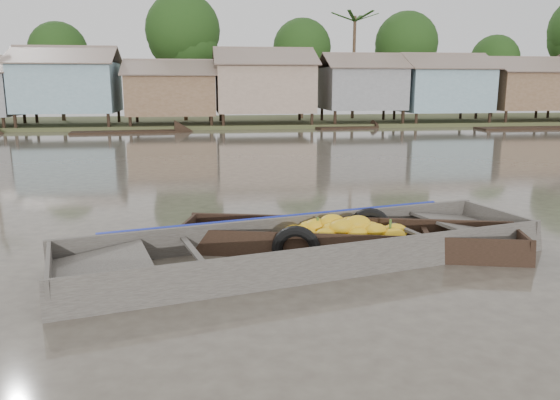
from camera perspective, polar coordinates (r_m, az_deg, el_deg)
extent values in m
plane|color=#483F37|center=(9.53, 3.72, -6.16)|extent=(120.00, 120.00, 0.00)
cube|color=#384723|center=(42.00, -5.65, 8.00)|extent=(120.00, 12.00, 0.50)
cube|color=#7B9CA9|center=(39.30, -21.25, 10.91)|extent=(6.20, 5.20, 3.20)
cube|color=brown|center=(37.97, -21.97, 13.95)|extent=(6.60, 3.02, 1.28)
cube|color=brown|center=(40.71, -21.03, 13.84)|extent=(6.60, 3.02, 1.28)
cube|color=brown|center=(38.40, -11.24, 10.73)|extent=(5.80, 4.60, 2.70)
cube|color=brown|center=(37.17, -11.45, 13.46)|extent=(6.20, 2.67, 1.14)
cube|color=brown|center=(39.65, -11.26, 13.37)|extent=(6.20, 2.67, 1.14)
cube|color=gray|center=(38.60, -1.70, 11.63)|extent=(6.50, 5.30, 3.30)
cube|color=brown|center=(37.22, -1.46, 14.85)|extent=(6.90, 3.08, 1.31)
cube|color=brown|center=(40.06, -1.96, 14.65)|extent=(6.90, 3.08, 1.31)
cube|color=gray|center=(40.01, 8.52, 11.45)|extent=(5.40, 4.70, 2.90)
cube|color=brown|center=(38.82, 9.16, 14.22)|extent=(5.80, 2.73, 1.17)
cube|color=brown|center=(41.25, 8.09, 14.12)|extent=(5.80, 2.73, 1.17)
cube|color=#7B9CA9|center=(42.11, 16.51, 10.99)|extent=(6.00, 5.00, 3.10)
cube|color=brown|center=(40.91, 17.48, 13.71)|extent=(6.40, 2.90, 1.24)
cube|color=brown|center=(43.37, 15.91, 13.69)|extent=(6.40, 2.90, 1.24)
cube|color=brown|center=(45.19, 24.15, 10.42)|extent=(5.70, 4.90, 2.80)
cube|color=brown|center=(44.09, 25.28, 12.72)|extent=(6.10, 2.85, 1.21)
cube|color=brown|center=(46.33, 23.46, 12.79)|extent=(6.10, 2.85, 1.21)
cylinder|color=#473323|center=(44.03, -21.86, 10.59)|extent=(0.28, 0.28, 4.90)
sphere|color=#133310|center=(44.08, -22.15, 14.22)|extent=(4.20, 4.20, 4.20)
cylinder|color=#473323|center=(41.86, -9.94, 12.18)|extent=(0.28, 0.28, 6.30)
sphere|color=#133310|center=(42.03, -10.13, 17.09)|extent=(5.40, 5.40, 5.40)
cylinder|color=#473323|center=(43.57, 2.28, 11.65)|extent=(0.28, 0.28, 5.25)
sphere|color=#133310|center=(43.65, 2.32, 15.59)|extent=(4.50, 4.50, 4.50)
cylinder|color=#473323|center=(44.77, 12.86, 11.60)|extent=(0.28, 0.28, 5.60)
sphere|color=#133310|center=(44.87, 13.06, 15.69)|extent=(4.80, 4.80, 4.80)
cylinder|color=#473323|center=(49.07, 21.32, 10.49)|extent=(0.28, 0.28, 4.55)
sphere|color=#133310|center=(49.10, 21.55, 13.52)|extent=(3.90, 3.90, 3.90)
cylinder|color=#473323|center=(44.00, 7.69, 13.35)|extent=(0.24, 0.24, 8.00)
cube|color=black|center=(10.18, 7.00, -5.50)|extent=(6.14, 2.67, 0.08)
cube|color=black|center=(10.74, 7.03, -3.20)|extent=(6.01, 1.74, 0.57)
cube|color=black|center=(9.48, 7.05, -5.29)|extent=(6.01, 1.74, 0.57)
cube|color=black|center=(10.58, 23.69, -4.40)|extent=(0.40, 1.31, 0.54)
cube|color=black|center=(10.41, 20.95, -4.03)|extent=(1.31, 1.39, 0.21)
cube|color=black|center=(10.52, -9.69, -3.61)|extent=(0.40, 1.31, 0.54)
cube|color=black|center=(10.37, -6.91, -3.36)|extent=(1.31, 1.39, 0.21)
cube|color=black|center=(10.16, -1.14, -3.33)|extent=(0.43, 1.27, 0.05)
cube|color=black|center=(10.19, 15.22, -3.72)|extent=(0.43, 1.27, 0.05)
ellipsoid|color=yellow|center=(9.88, 10.00, -3.10)|extent=(0.44, 0.36, 0.24)
ellipsoid|color=yellow|center=(9.88, 2.93, -3.83)|extent=(0.50, 0.41, 0.27)
ellipsoid|color=yellow|center=(10.33, 6.13, -2.94)|extent=(0.46, 0.37, 0.25)
ellipsoid|color=yellow|center=(10.26, 1.39, -3.34)|extent=(0.52, 0.42, 0.28)
ellipsoid|color=yellow|center=(10.34, 11.91, -3.24)|extent=(0.55, 0.45, 0.30)
ellipsoid|color=yellow|center=(10.09, 1.26, -4.03)|extent=(0.44, 0.35, 0.24)
ellipsoid|color=yellow|center=(9.87, 8.20, -3.52)|extent=(0.49, 0.40, 0.26)
ellipsoid|color=yellow|center=(9.94, 7.53, -3.10)|extent=(0.51, 0.41, 0.27)
ellipsoid|color=yellow|center=(9.96, 5.71, -3.01)|extent=(0.53, 0.43, 0.28)
ellipsoid|color=yellow|center=(9.99, 8.09, -2.48)|extent=(0.58, 0.47, 0.31)
ellipsoid|color=yellow|center=(10.26, 6.06, -2.80)|extent=(0.50, 0.41, 0.27)
ellipsoid|color=yellow|center=(10.18, 6.75, -2.76)|extent=(0.54, 0.44, 0.29)
ellipsoid|color=yellow|center=(9.81, 2.48, -4.25)|extent=(0.56, 0.45, 0.30)
ellipsoid|color=yellow|center=(10.44, 8.58, -3.07)|extent=(0.49, 0.40, 0.26)
ellipsoid|color=yellow|center=(9.87, 6.49, -2.83)|extent=(0.54, 0.44, 0.29)
ellipsoid|color=yellow|center=(9.80, 13.18, -4.69)|extent=(0.47, 0.38, 0.25)
ellipsoid|color=yellow|center=(9.90, 2.34, -3.83)|extent=(0.57, 0.46, 0.30)
ellipsoid|color=yellow|center=(9.99, 9.34, -3.03)|extent=(0.52, 0.42, 0.28)
ellipsoid|color=yellow|center=(10.19, 5.65, -2.82)|extent=(0.50, 0.40, 0.27)
ellipsoid|color=yellow|center=(10.12, 7.27, -2.39)|extent=(0.43, 0.35, 0.23)
ellipsoid|color=yellow|center=(10.41, 10.90, -3.38)|extent=(0.49, 0.40, 0.26)
ellipsoid|color=yellow|center=(9.81, 2.78, -4.36)|extent=(0.55, 0.44, 0.30)
ellipsoid|color=yellow|center=(9.80, 1.41, -4.66)|extent=(0.45, 0.36, 0.24)
ellipsoid|color=yellow|center=(10.11, 3.89, -2.79)|extent=(0.57, 0.46, 0.30)
ellipsoid|color=yellow|center=(9.74, 7.67, -4.41)|extent=(0.46, 0.37, 0.25)
ellipsoid|color=yellow|center=(9.78, 4.80, -3.61)|extent=(0.44, 0.35, 0.23)
ellipsoid|color=yellow|center=(10.07, 5.45, -2.29)|extent=(0.54, 0.43, 0.29)
ellipsoid|color=yellow|center=(10.07, 1.81, -3.51)|extent=(0.57, 0.46, 0.31)
ellipsoid|color=yellow|center=(10.36, 5.35, -2.61)|extent=(0.45, 0.36, 0.24)
ellipsoid|color=yellow|center=(9.96, 11.81, -3.72)|extent=(0.52, 0.42, 0.28)
ellipsoid|color=yellow|center=(10.48, 8.81, -3.09)|extent=(0.47, 0.38, 0.25)
ellipsoid|color=yellow|center=(10.13, 3.10, -2.90)|extent=(0.48, 0.39, 0.26)
cylinder|color=#3F6626|center=(10.03, 3.95, -2.36)|extent=(0.04, 0.04, 0.20)
cylinder|color=#3F6626|center=(10.03, 8.34, -2.47)|extent=(0.04, 0.04, 0.20)
cylinder|color=#3F6626|center=(10.06, 11.46, -2.54)|extent=(0.04, 0.04, 0.20)
torus|color=black|center=(10.83, 9.35, -3.02)|extent=(0.88, 0.41, 0.86)
torus|color=black|center=(9.42, 1.69, -5.17)|extent=(0.88, 0.41, 0.85)
cube|color=#3B3632|center=(9.49, 2.96, -6.74)|extent=(8.39, 3.62, 0.08)
cube|color=#3B3632|center=(10.28, 0.65, -3.51)|extent=(8.20, 2.12, 0.67)
cube|color=#3B3632|center=(8.54, 5.79, -6.87)|extent=(8.20, 2.12, 0.67)
cube|color=#3B3632|center=(11.66, 21.66, -2.50)|extent=(0.53, 2.01, 0.64)
cube|color=#3B3632|center=(11.17, 19.02, -2.49)|extent=(1.79, 2.05, 0.26)
cube|color=#3B3632|center=(8.62, -22.93, -7.63)|extent=(0.53, 2.01, 0.64)
cube|color=#3B3632|center=(8.60, -18.20, -6.75)|extent=(1.79, 2.05, 0.26)
cube|color=#3B3632|center=(8.76, -8.84, -5.55)|extent=(0.55, 1.94, 0.05)
cube|color=#3B3632|center=(10.31, 12.98, -3.02)|extent=(0.55, 1.94, 0.05)
cube|color=#665E54|center=(9.47, 2.96, -6.43)|extent=(6.45, 3.01, 0.02)
cube|color=#0F1C96|center=(10.28, 0.51, -2.04)|extent=(6.62, 1.67, 0.17)
torus|color=olive|center=(9.81, 11.05, -5.81)|extent=(0.47, 0.47, 0.07)
torus|color=olive|center=(9.80, 11.06, -5.56)|extent=(0.38, 0.38, 0.07)
cube|color=black|center=(37.08, 7.02, 7.35)|extent=(4.33, 1.74, 0.35)
cube|color=black|center=(34.73, -15.82, 6.66)|extent=(6.47, 1.85, 0.35)
cube|color=black|center=(40.18, 25.24, 6.65)|extent=(8.06, 1.88, 0.35)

